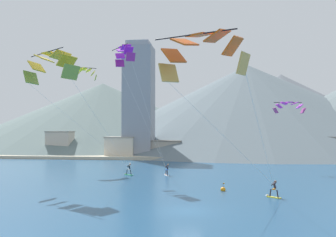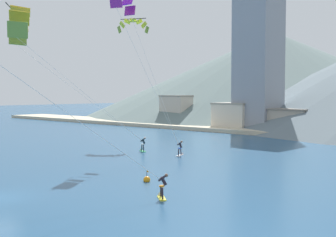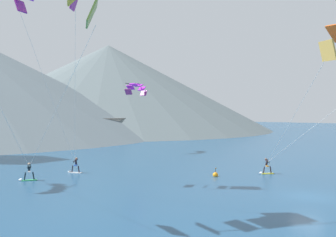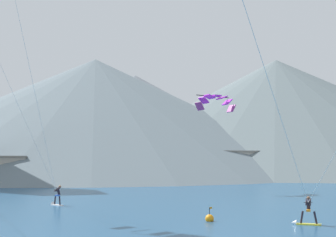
{
  "view_description": "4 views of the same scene",
  "coord_description": "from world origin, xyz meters",
  "px_view_note": "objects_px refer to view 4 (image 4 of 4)",
  "views": [
    {
      "loc": [
        2.39,
        -31.38,
        6.79
      ],
      "look_at": [
        -3.13,
        12.34,
        8.12
      ],
      "focal_mm": 40.0,
      "sensor_mm": 36.0,
      "label": 1
    },
    {
      "loc": [
        29.39,
        -15.27,
        7.14
      ],
      "look_at": [
        1.58,
        15.04,
        4.8
      ],
      "focal_mm": 50.0,
      "sensor_mm": 36.0,
      "label": 2
    },
    {
      "loc": [
        -30.17,
        -10.37,
        6.82
      ],
      "look_at": [
        3.87,
        17.73,
        6.0
      ],
      "focal_mm": 40.0,
      "sensor_mm": 36.0,
      "label": 3
    },
    {
      "loc": [
        -9.59,
        -16.87,
        4.11
      ],
      "look_at": [
        1.09,
        12.6,
        6.68
      ],
      "focal_mm": 50.0,
      "sensor_mm": 36.0,
      "label": 4
    }
  ],
  "objects_px": {
    "kitesurfer_near_trail": "(305,215)",
    "race_marker_buoy": "(210,219)",
    "kitesurfer_mid_center": "(56,199)",
    "parafoil_kite_distant_low_drift": "(215,101)"
  },
  "relations": [
    {
      "from": "kitesurfer_mid_center",
      "to": "race_marker_buoy",
      "type": "distance_m",
      "value": 15.64
    },
    {
      "from": "kitesurfer_mid_center",
      "to": "parafoil_kite_distant_low_drift",
      "type": "relative_size",
      "value": 0.32
    },
    {
      "from": "kitesurfer_mid_center",
      "to": "race_marker_buoy",
      "type": "height_order",
      "value": "kitesurfer_mid_center"
    },
    {
      "from": "kitesurfer_mid_center",
      "to": "kitesurfer_near_trail",
      "type": "bearing_deg",
      "value": -52.39
    },
    {
      "from": "kitesurfer_near_trail",
      "to": "kitesurfer_mid_center",
      "type": "relative_size",
      "value": 1.0
    },
    {
      "from": "kitesurfer_near_trail",
      "to": "kitesurfer_mid_center",
      "type": "bearing_deg",
      "value": 127.61
    },
    {
      "from": "kitesurfer_near_trail",
      "to": "race_marker_buoy",
      "type": "xyz_separation_m",
      "value": [
        -4.83,
        3.37,
        -0.39
      ]
    },
    {
      "from": "kitesurfer_near_trail",
      "to": "parafoil_kite_distant_low_drift",
      "type": "relative_size",
      "value": 0.32
    },
    {
      "from": "kitesurfer_near_trail",
      "to": "race_marker_buoy",
      "type": "relative_size",
      "value": 1.73
    },
    {
      "from": "kitesurfer_mid_center",
      "to": "race_marker_buoy",
      "type": "relative_size",
      "value": 1.74
    }
  ]
}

